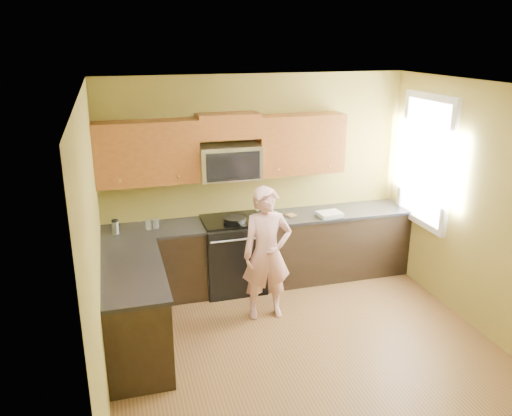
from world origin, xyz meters
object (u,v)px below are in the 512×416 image
object	(u,v)px
woman	(267,254)
butter_tub	(266,221)
travel_mug	(116,234)
frying_pan	(235,222)
stove	(233,254)
microwave	(230,178)

from	to	relation	value
woman	butter_tub	size ratio (longest dim) A/B	13.88
travel_mug	frying_pan	bearing A→B (deg)	-2.33
stove	frying_pan	size ratio (longest dim) A/B	1.96
stove	woman	world-z (taller)	woman
woman	frying_pan	world-z (taller)	woman
frying_pan	butter_tub	distance (m)	0.40
stove	woman	distance (m)	0.87
microwave	butter_tub	bearing A→B (deg)	-28.30
stove	woman	bearing A→B (deg)	-74.94
butter_tub	stove	bearing A→B (deg)	166.98
woman	travel_mug	bearing A→B (deg)	159.65
travel_mug	woman	bearing A→B (deg)	-24.66
butter_tub	microwave	bearing A→B (deg)	151.70
stove	butter_tub	bearing A→B (deg)	-13.02
stove	microwave	world-z (taller)	microwave
microwave	travel_mug	size ratio (longest dim) A/B	4.43
woman	travel_mug	distance (m)	1.80
microwave	travel_mug	world-z (taller)	microwave
stove	frying_pan	bearing A→B (deg)	-88.00
microwave	woman	bearing A→B (deg)	-76.93
butter_tub	travel_mug	xyz separation A→B (m)	(-1.83, 0.06, 0.00)
stove	microwave	xyz separation A→B (m)	(0.00, 0.12, 0.97)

